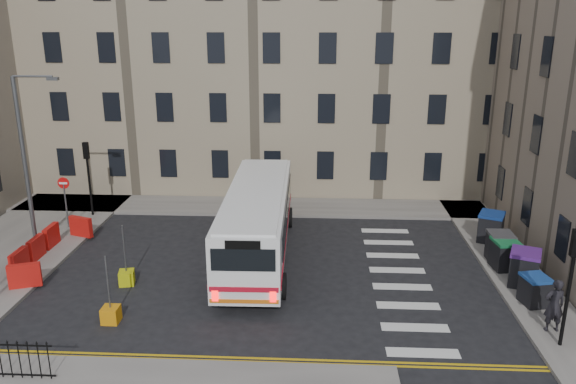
# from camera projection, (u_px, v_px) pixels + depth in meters

# --- Properties ---
(ground) EXTENTS (120.00, 120.00, 0.00)m
(ground) POSITION_uv_depth(u_px,v_px,m) (306.00, 272.00, 24.42)
(ground) COLOR black
(ground) RESTS_ON ground
(pavement_north) EXTENTS (36.00, 3.20, 0.15)m
(pavement_north) POSITION_uv_depth(u_px,v_px,m) (207.00, 206.00, 32.91)
(pavement_north) COLOR slate
(pavement_north) RESTS_ON ground
(pavement_east) EXTENTS (2.40, 26.00, 0.15)m
(pavement_east) POSITION_uv_depth(u_px,v_px,m) (489.00, 240.00, 27.76)
(pavement_east) COLOR slate
(pavement_east) RESTS_ON ground
(pavement_west) EXTENTS (6.00, 22.00, 0.15)m
(pavement_west) POSITION_uv_depth(u_px,v_px,m) (5.00, 255.00, 26.06)
(pavement_west) COLOR slate
(pavement_west) RESTS_ON ground
(terrace_north) EXTENTS (38.30, 10.80, 17.20)m
(terrace_north) POSITION_uv_depth(u_px,v_px,m) (206.00, 50.00, 37.04)
(terrace_north) COLOR gray
(terrace_north) RESTS_ON ground
(traffic_light_east) EXTENTS (0.28, 0.22, 4.10)m
(traffic_light_east) POSITION_uv_depth(u_px,v_px,m) (572.00, 270.00, 17.89)
(traffic_light_east) COLOR black
(traffic_light_east) RESTS_ON pavement_east
(traffic_light_nw) EXTENTS (0.28, 0.22, 4.10)m
(traffic_light_nw) POSITION_uv_depth(u_px,v_px,m) (88.00, 167.00, 30.39)
(traffic_light_nw) COLOR black
(traffic_light_nw) RESTS_ON pavement_west
(streetlamp) EXTENTS (0.50, 0.22, 8.14)m
(streetlamp) POSITION_uv_depth(u_px,v_px,m) (24.00, 161.00, 25.71)
(streetlamp) COLOR #595B5E
(streetlamp) RESTS_ON pavement_west
(no_entry_north) EXTENTS (0.60, 0.08, 3.00)m
(no_entry_north) POSITION_uv_depth(u_px,v_px,m) (64.00, 192.00, 28.74)
(no_entry_north) COLOR #595B5E
(no_entry_north) RESTS_ON pavement_west
(roadworks_barriers) EXTENTS (1.66, 6.26, 1.00)m
(roadworks_barriers) POSITION_uv_depth(u_px,v_px,m) (44.00, 248.00, 25.31)
(roadworks_barriers) COLOR red
(roadworks_barriers) RESTS_ON pavement_west
(bus) EXTENTS (3.09, 11.71, 3.16)m
(bus) POSITION_uv_depth(u_px,v_px,m) (258.00, 219.00, 25.58)
(bus) COLOR white
(bus) RESTS_ON ground
(wheelie_bin_a) EXTENTS (1.09, 1.19, 1.14)m
(wheelie_bin_a) POSITION_uv_depth(u_px,v_px,m) (535.00, 290.00, 21.23)
(wheelie_bin_a) COLOR black
(wheelie_bin_a) RESTS_ON pavement_east
(wheelie_bin_b) EXTENTS (1.55, 1.64, 1.44)m
(wheelie_bin_b) POSITION_uv_depth(u_px,v_px,m) (524.00, 268.00, 22.77)
(wheelie_bin_b) COLOR black
(wheelie_bin_b) RESTS_ON pavement_east
(wheelie_bin_c) EXTENTS (1.15, 1.28, 1.30)m
(wheelie_bin_c) POSITION_uv_depth(u_px,v_px,m) (505.00, 254.00, 24.28)
(wheelie_bin_c) COLOR black
(wheelie_bin_c) RESTS_ON pavement_east
(wheelie_bin_d) EXTENTS (1.05, 1.21, 1.33)m
(wheelie_bin_d) POSITION_uv_depth(u_px,v_px,m) (500.00, 247.00, 24.99)
(wheelie_bin_d) COLOR black
(wheelie_bin_d) RESTS_ON pavement_east
(wheelie_bin_e) EXTENTS (1.55, 1.63, 1.42)m
(wheelie_bin_e) POSITION_uv_depth(u_px,v_px,m) (491.00, 227.00, 27.31)
(wheelie_bin_e) COLOR black
(wheelie_bin_e) RESTS_ON pavement_east
(pedestrian) EXTENTS (0.74, 0.52, 1.94)m
(pedestrian) POSITION_uv_depth(u_px,v_px,m) (554.00, 305.00, 19.28)
(pedestrian) COLOR black
(pedestrian) RESTS_ON pavement_east
(bollard_yellow) EXTENTS (0.60, 0.60, 0.60)m
(bollard_yellow) POSITION_uv_depth(u_px,v_px,m) (111.00, 315.00, 20.30)
(bollard_yellow) COLOR orange
(bollard_yellow) RESTS_ON ground
(bollard_chevron) EXTENTS (0.71, 0.71, 0.60)m
(bollard_chevron) POSITION_uv_depth(u_px,v_px,m) (127.00, 278.00, 23.22)
(bollard_chevron) COLOR #BABF0B
(bollard_chevron) RESTS_ON ground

